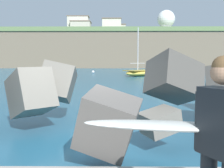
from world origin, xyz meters
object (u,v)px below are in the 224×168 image
Objects in this scene: station_building_east at (112,27)px; station_building_annex at (78,25)px; radar_dome at (166,22)px; station_building_central at (120,31)px; station_building_west at (81,28)px; mooring_buoy_outer at (93,72)px; boat_near_centre at (175,68)px; boat_near_right at (139,73)px; surfer_with_board at (208,138)px.

station_building_annex is at bearing -153.09° from station_building_east.
station_building_central is at bearing 175.65° from radar_dome.
mooring_buoy_outer is at bearing -80.57° from station_building_west.
boat_near_centre is 1.04× the size of boat_near_right.
boat_near_centre is 14.49m from mooring_buoy_outer.
radar_dome is at bearing 80.92° from boat_near_centre.
boat_near_right is (2.49, 32.28, -0.82)m from surfer_with_board.
boat_near_right is at bearing -75.11° from station_building_west.
station_building_central is 3.81m from station_building_east.
station_building_west reaches higher than boat_near_right.
station_building_east reaches higher than station_building_west.
station_building_central is at bearing 84.43° from mooring_buoy_outer.
station_building_west is (-12.12, 87.21, 11.99)m from surfer_with_board.
boat_near_right is 0.93× the size of station_building_west.
station_building_west is at bearing -146.83° from station_building_central.
station_building_east is at bearing 94.00° from boat_near_right.
station_building_east is at bearing -177.27° from radar_dome.
boat_near_centre is at bearing -77.00° from station_building_east.
station_building_annex is at bearing 98.47° from surfer_with_board.
boat_near_right is at bearing -88.80° from station_building_central.
boat_near_right is 63.03m from station_building_east.
station_building_central is at bearing 91.20° from boat_near_right.
boat_near_right is 14.32× the size of mooring_buoy_outer.
surfer_with_board is at bearing -100.77° from radar_dome.
station_building_west is at bearing 99.43° from mooring_buoy_outer.
surfer_with_board is 88.86m from station_building_west.
station_building_central reaches higher than mooring_buoy_outer.
radar_dome is 1.10× the size of station_building_central.
station_building_east is (10.31, 6.45, 0.86)m from station_building_west.
radar_dome is at bearing 79.23° from surfer_with_board.
mooring_buoy_outer is 49.53m from station_building_west.
radar_dome reaches higher than surfer_with_board.
surfer_with_board reaches higher than mooring_buoy_outer.
surfer_with_board is 0.30× the size of station_building_west.
station_building_annex reaches higher than surfer_with_board.
station_building_west is at bearing -36.39° from station_building_annex.
radar_dome reaches higher than boat_near_centre.
station_building_west is at bearing 97.91° from surfer_with_board.
boat_near_centre is 54.20m from radar_dome.
station_building_east reaches higher than boat_near_centre.
boat_near_centre is 0.79× the size of station_building_central.
boat_near_right reaches higher than boat_near_centre.
surfer_with_board is 0.28× the size of station_building_annex.
station_building_east reaches higher than boat_near_right.
radar_dome is at bearing 67.77° from mooring_buoy_outer.
station_building_central reaches higher than boat_near_centre.
station_building_east is at bearing 32.03° from station_building_west.
station_building_central is at bearing 99.36° from boat_near_centre.
boat_near_centre is 0.79× the size of station_building_east.
boat_near_centre is 0.97× the size of station_building_west.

